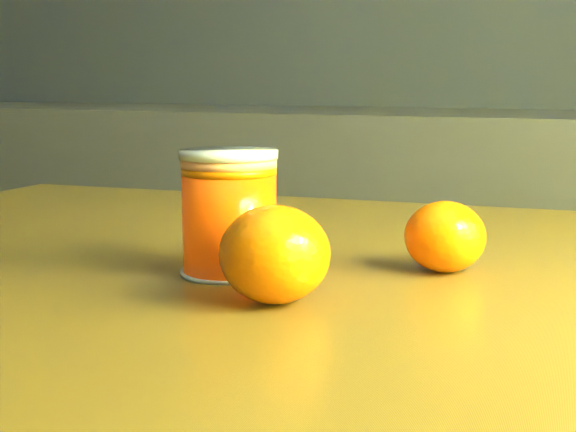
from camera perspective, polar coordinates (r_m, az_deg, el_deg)
The scene contains 5 objects.
kitchen_counter at distance 2.19m, azimuth -1.35°, elevation -4.26°, with size 3.15×0.60×0.90m, color #46474B.
table at distance 0.65m, azimuth 2.27°, elevation -12.94°, with size 1.19×0.90×0.82m.
juice_glass at distance 0.61m, azimuth -4.19°, elevation 0.20°, with size 0.07×0.07×0.09m.
orange_front at distance 0.53m, azimuth -0.95°, elevation -2.73°, with size 0.07×0.07×0.07m, color orange.
orange_back at distance 0.63m, azimuth 11.10°, elevation -1.45°, with size 0.06×0.06×0.05m, color orange.
Camera 1 is at (1.02, -0.41, 0.96)m, focal length 50.00 mm.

